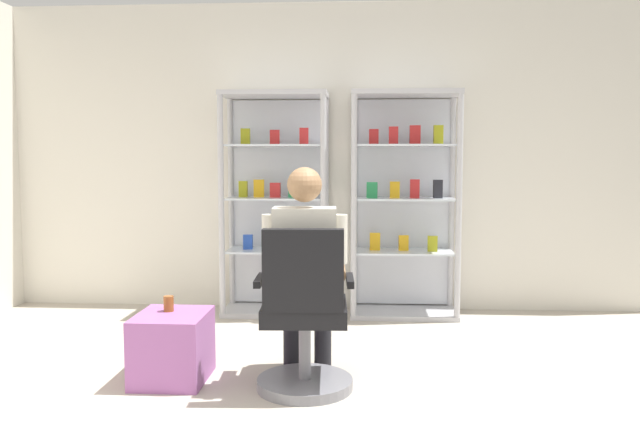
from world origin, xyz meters
TOP-DOWN VIEW (x-y plane):
  - back_wall at (0.00, 3.00)m, footprint 6.00×0.10m
  - display_cabinet_left at (-0.55, 2.76)m, footprint 0.90×0.45m
  - display_cabinet_right at (0.55, 2.76)m, footprint 0.90×0.45m
  - office_chair at (-0.13, 0.86)m, footprint 0.57×0.56m
  - seated_shopkeeper at (-0.14, 1.02)m, footprint 0.50×0.58m
  - storage_crate at (-0.95, 1.00)m, footprint 0.41×0.47m
  - tea_glass at (-0.98, 1.06)m, footprint 0.06×0.06m

SIDE VIEW (x-z plane):
  - storage_crate at x=-0.95m, z-range 0.00..0.41m
  - office_chair at x=-0.13m, z-range -0.09..0.87m
  - tea_glass at x=-0.98m, z-range 0.41..0.50m
  - seated_shopkeeper at x=-0.14m, z-range 0.07..1.36m
  - display_cabinet_left at x=-0.55m, z-range 0.01..1.91m
  - display_cabinet_right at x=0.55m, z-range 0.02..1.92m
  - back_wall at x=0.00m, z-range 0.00..2.70m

